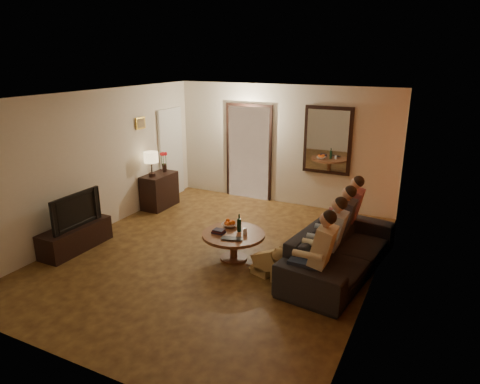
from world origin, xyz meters
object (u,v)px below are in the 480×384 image
at_px(tv_stand, 76,237).
at_px(person_b, 330,242).
at_px(dresser, 160,191).
at_px(wine_bottle, 239,223).
at_px(dog, 267,260).
at_px(sofa, 340,250).
at_px(person_c, 340,227).
at_px(coffee_table, 234,246).
at_px(person_d, 348,215).
at_px(laptop, 231,240).
at_px(tv, 72,209).
at_px(table_lamp, 151,164).
at_px(bowl, 230,225).
at_px(person_a, 318,259).

bearing_deg(tv_stand, person_b, 12.21).
xyz_separation_m(dresser, wine_bottle, (2.64, -1.42, 0.24)).
bearing_deg(dog, person_b, 39.93).
bearing_deg(sofa, person_c, 26.14).
height_order(person_c, coffee_table, person_c).
xyz_separation_m(person_d, laptop, (-1.45, -1.51, -0.14)).
distance_m(tv, person_c, 4.40).
xyz_separation_m(dog, coffee_table, (-0.72, 0.32, -0.06)).
bearing_deg(sofa, table_lamp, 84.77).
distance_m(table_lamp, person_b, 4.35).
distance_m(sofa, coffee_table, 1.69).
xyz_separation_m(tv_stand, sofa, (4.24, 1.20, 0.15)).
height_order(table_lamp, bowl, table_lamp).
bearing_deg(person_a, wine_bottle, 155.92).
xyz_separation_m(tv, sofa, (4.24, 1.20, -0.36)).
bearing_deg(person_b, person_a, -90.00).
distance_m(table_lamp, bowl, 2.69).
height_order(person_a, wine_bottle, person_a).
bearing_deg(dog, person_a, 0.41).
relative_size(person_a, coffee_table, 1.18).
xyz_separation_m(dresser, person_c, (4.14, -0.89, 0.23)).
distance_m(tv, person_b, 4.24).
bearing_deg(table_lamp, sofa, -12.93).
bearing_deg(coffee_table, person_c, 22.09).
xyz_separation_m(person_d, bowl, (-1.73, -1.01, -0.12)).
distance_m(dog, wine_bottle, 0.85).
bearing_deg(wine_bottle, dog, -32.02).
height_order(dresser, sofa, dresser).
xyz_separation_m(person_c, dog, (-0.83, -0.95, -0.32)).
bearing_deg(sofa, person_a, -178.64).
bearing_deg(dresser, dog, -29.09).
bearing_deg(person_b, bowl, 173.71).
relative_size(tv, bowl, 3.92).
height_order(sofa, wine_bottle, wine_bottle).
xyz_separation_m(dresser, coffee_table, (2.59, -1.52, -0.14)).
bearing_deg(sofa, coffee_table, 108.99).
relative_size(tv, wine_bottle, 3.28).
bearing_deg(coffee_table, person_b, 1.08).
xyz_separation_m(table_lamp, person_b, (4.14, -1.27, -0.41)).
bearing_deg(table_lamp, person_c, -9.24).
relative_size(dog, coffee_table, 0.55).
distance_m(coffee_table, laptop, 0.38).
height_order(sofa, person_a, person_a).
distance_m(person_d, coffee_table, 2.01).
bearing_deg(dresser, table_lamp, -90.00).
distance_m(person_a, coffee_table, 1.69).
bearing_deg(tv_stand, bowl, 24.27).
bearing_deg(person_b, tv_stand, -167.79).
height_order(sofa, dog, sofa).
bearing_deg(coffee_table, bowl, 129.29).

